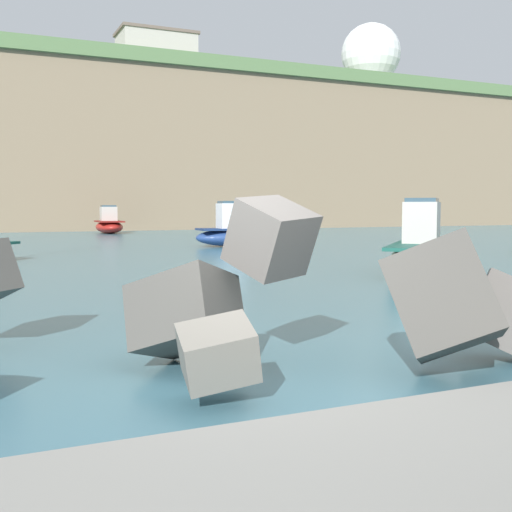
{
  "coord_description": "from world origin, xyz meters",
  "views": [
    {
      "loc": [
        -2.85,
        -6.42,
        1.98
      ],
      "look_at": [
        0.25,
        0.5,
        1.4
      ],
      "focal_mm": 44.08,
      "sensor_mm": 36.0,
      "label": 1
    }
  ],
  "objects_px": {
    "boat_mid_left": "(236,232)",
    "station_building_central": "(156,55)",
    "station_building_annex": "(13,72)",
    "boat_mid_right": "(420,250)",
    "station_building_east": "(212,83)",
    "radar_dome": "(371,61)",
    "boat_near_right": "(109,224)"
  },
  "relations": [
    {
      "from": "radar_dome",
      "to": "station_building_east",
      "type": "bearing_deg",
      "value": 161.17
    },
    {
      "from": "boat_mid_left",
      "to": "boat_mid_right",
      "type": "relative_size",
      "value": 0.88
    },
    {
      "from": "boat_mid_right",
      "to": "station_building_east",
      "type": "bearing_deg",
      "value": 75.46
    },
    {
      "from": "station_building_annex",
      "to": "boat_mid_right",
      "type": "bearing_deg",
      "value": -83.76
    },
    {
      "from": "boat_mid_left",
      "to": "station_building_annex",
      "type": "xyz_separation_m",
      "value": [
        -7.4,
        54.11,
        17.87
      ]
    },
    {
      "from": "station_building_central",
      "to": "boat_mid_right",
      "type": "bearing_deg",
      "value": -96.25
    },
    {
      "from": "station_building_annex",
      "to": "boat_mid_left",
      "type": "bearing_deg",
      "value": -82.22
    },
    {
      "from": "radar_dome",
      "to": "station_building_east",
      "type": "distance_m",
      "value": 21.29
    },
    {
      "from": "boat_near_right",
      "to": "station_building_annex",
      "type": "relative_size",
      "value": 0.69
    },
    {
      "from": "boat_mid_right",
      "to": "station_building_annex",
      "type": "distance_m",
      "value": 71.27
    },
    {
      "from": "boat_mid_left",
      "to": "station_building_annex",
      "type": "bearing_deg",
      "value": 97.78
    },
    {
      "from": "station_building_central",
      "to": "station_building_east",
      "type": "distance_m",
      "value": 16.78
    },
    {
      "from": "boat_mid_left",
      "to": "station_building_central",
      "type": "relative_size",
      "value": 0.57
    },
    {
      "from": "station_building_central",
      "to": "station_building_annex",
      "type": "distance_m",
      "value": 22.77
    },
    {
      "from": "boat_mid_right",
      "to": "station_building_east",
      "type": "relative_size",
      "value": 0.65
    },
    {
      "from": "boat_mid_left",
      "to": "radar_dome",
      "type": "bearing_deg",
      "value": 48.79
    },
    {
      "from": "boat_mid_left",
      "to": "station_building_central",
      "type": "distance_m",
      "value": 39.73
    },
    {
      "from": "station_building_central",
      "to": "station_building_annex",
      "type": "relative_size",
      "value": 1.24
    },
    {
      "from": "boat_mid_left",
      "to": "station_building_annex",
      "type": "distance_m",
      "value": 57.47
    },
    {
      "from": "radar_dome",
      "to": "station_building_annex",
      "type": "bearing_deg",
      "value": 163.83
    },
    {
      "from": "boat_near_right",
      "to": "station_building_annex",
      "type": "height_order",
      "value": "station_building_annex"
    },
    {
      "from": "boat_near_right",
      "to": "station_building_east",
      "type": "xyz_separation_m",
      "value": [
        19.11,
        29.0,
        17.48
      ]
    },
    {
      "from": "station_building_central",
      "to": "station_building_annex",
      "type": "height_order",
      "value": "station_building_annex"
    },
    {
      "from": "boat_mid_left",
      "to": "station_building_central",
      "type": "bearing_deg",
      "value": 81.07
    },
    {
      "from": "boat_mid_right",
      "to": "station_building_central",
      "type": "bearing_deg",
      "value": 83.75
    },
    {
      "from": "station_building_annex",
      "to": "station_building_east",
      "type": "bearing_deg",
      "value": -13.89
    },
    {
      "from": "boat_near_right",
      "to": "station_building_east",
      "type": "bearing_deg",
      "value": 56.62
    },
    {
      "from": "boat_near_right",
      "to": "station_building_annex",
      "type": "distance_m",
      "value": 39.47
    },
    {
      "from": "station_building_east",
      "to": "station_building_central",
      "type": "bearing_deg",
      "value": -130.07
    },
    {
      "from": "boat_mid_left",
      "to": "station_building_central",
      "type": "xyz_separation_m",
      "value": [
        5.56,
        35.4,
        17.16
      ]
    },
    {
      "from": "boat_mid_right",
      "to": "station_building_annex",
      "type": "height_order",
      "value": "station_building_annex"
    },
    {
      "from": "boat_mid_right",
      "to": "boat_near_right",
      "type": "bearing_deg",
      "value": 94.83
    }
  ]
}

